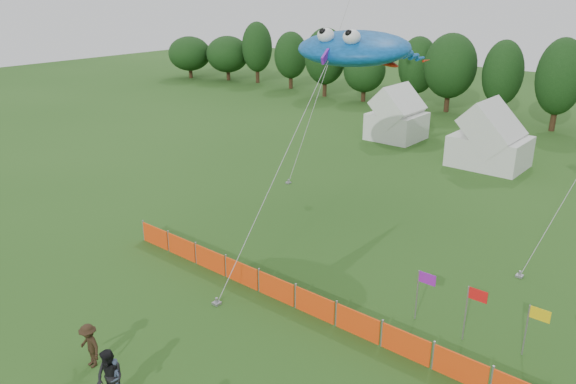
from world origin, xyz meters
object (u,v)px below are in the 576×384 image
Objects in this scene: stingray_kite at (358,48)px; barrier_fence at (295,296)px; spectator_c at (89,346)px; tent_left at (397,118)px; spectator_a at (115,381)px; tent_right at (490,141)px; spectator_b at (110,378)px.

barrier_fence is at bearing -69.18° from stingray_kite.
barrier_fence is 7.94m from spectator_c.
tent_left is 34.07m from spectator_c.
barrier_fence is 7.86m from spectator_a.
tent_right is at bearing 89.81° from spectator_c.
stingray_kite is at bearing 97.36° from spectator_a.
spectator_b is at bearing -80.99° from stingray_kite.
tent_left is 2.14× the size of spectator_b.
tent_right is 0.27× the size of stingray_kite.
barrier_fence is at bearing -86.88° from tent_right.
stingray_kite reaches higher than spectator_b.
barrier_fence is at bearing 82.18° from spectator_a.
barrier_fence is at bearing -68.65° from tent_left.
spectator_a is (-0.83, -7.81, 0.27)m from barrier_fence.
tent_right is 16.09m from stingray_kite.
spectator_b is at bearing -74.66° from tent_left.
spectator_c is (-2.18, 0.46, 0.05)m from spectator_a.
stingray_kite is (6.54, -16.47, 7.44)m from tent_left.
stingray_kite is at bearing -99.37° from tent_right.
spectator_a is at bearing -80.88° from stingray_kite.
barrier_fence is 10.35× the size of spectator_b.
tent_left is 2.54× the size of spectator_c.
tent_left is at bearing 164.88° from tent_right.
tent_left is 35.04m from spectator_a.
spectator_a is 0.08× the size of stingray_kite.
spectator_c is at bearing -93.19° from tent_right.
stingray_kite is at bearing 95.04° from spectator_c.
spectator_a is 0.80× the size of spectator_b.
tent_left is 0.81× the size of tent_right.
barrier_fence is 8.01m from spectator_b.
stingray_kite is at bearing 110.82° from barrier_fence.
spectator_b reaches higher than spectator_a.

